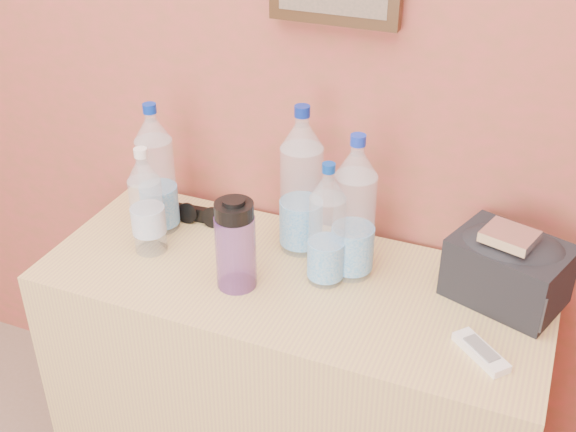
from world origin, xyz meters
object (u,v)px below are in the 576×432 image
object	(u,v)px
pet_large_c	(354,215)
nalgene_bottle	(235,244)
pet_large_a	(157,175)
foil_packet	(510,236)
toiletry_bag	(508,267)
pet_small	(147,207)
sunglasses	(202,215)
dresser	(291,393)
pet_large_d	(327,231)
pet_large_b	(301,188)
ac_remote	(481,352)

from	to	relation	value
pet_large_c	nalgene_bottle	xyz separation A→B (m)	(-0.23, -0.15, -0.05)
pet_large_a	foil_packet	xyz separation A→B (m)	(0.86, 0.01, 0.02)
nalgene_bottle	toiletry_bag	bearing A→B (deg)	17.69
pet_large_a	pet_small	world-z (taller)	pet_large_a
pet_large_c	sunglasses	xyz separation A→B (m)	(-0.43, 0.07, -0.14)
pet_large_c	foil_packet	size ratio (longest dim) A/B	3.34
dresser	pet_large_d	distance (m)	0.51
pet_large_b	pet_large_c	bearing A→B (deg)	-20.01
pet_large_a	ac_remote	xyz separation A→B (m)	(0.85, -0.18, -0.14)
foil_packet	dresser	bearing A→B (deg)	-169.22
pet_large_c	toiletry_bag	xyz separation A→B (m)	(0.35, 0.04, -0.07)
pet_large_b	ac_remote	xyz separation A→B (m)	(0.48, -0.23, -0.16)
pet_large_b	nalgene_bottle	distance (m)	0.22
dresser	pet_large_d	world-z (taller)	pet_large_d
pet_large_d	pet_small	distance (m)	0.44
pet_large_b	foil_packet	world-z (taller)	pet_large_b
pet_large_d	nalgene_bottle	size ratio (longest dim) A/B	1.34
pet_large_d	foil_packet	size ratio (longest dim) A/B	2.85
pet_large_a	toiletry_bag	world-z (taller)	pet_large_a
pet_small	pet_large_c	bearing A→B (deg)	11.29
pet_large_c	ac_remote	world-z (taller)	pet_large_c
pet_large_c	sunglasses	world-z (taller)	pet_large_c
nalgene_bottle	pet_large_b	bearing A→B (deg)	68.92
dresser	pet_large_b	world-z (taller)	pet_large_b
nalgene_bottle	sunglasses	distance (m)	0.31
pet_large_a	pet_small	bearing A→B (deg)	-72.73
dresser	pet_large_b	distance (m)	0.55
pet_small	ac_remote	distance (m)	0.83
dresser	pet_large_a	bearing A→B (deg)	168.81
pet_large_d	sunglasses	world-z (taller)	pet_large_d
pet_large_a	pet_large_b	bearing A→B (deg)	7.83
pet_large_a	pet_large_c	distance (m)	0.52
dresser	pet_large_d	xyz separation A→B (m)	(0.07, 0.02, 0.50)
pet_small	foil_packet	xyz separation A→B (m)	(0.83, 0.11, 0.05)
pet_large_b	pet_large_d	world-z (taller)	pet_large_b
pet_large_d	toiletry_bag	bearing A→B (deg)	12.56
pet_large_b	ac_remote	distance (m)	0.56
pet_large_c	pet_small	distance (m)	0.50
pet_large_d	sunglasses	xyz separation A→B (m)	(-0.39, 0.12, -0.11)
pet_large_c	foil_packet	distance (m)	0.34
nalgene_bottle	toiletry_bag	size ratio (longest dim) A/B	0.93
sunglasses	toiletry_bag	world-z (taller)	toiletry_bag
pet_large_b	pet_large_c	xyz separation A→B (m)	(0.15, -0.05, -0.01)
pet_large_b	ac_remote	world-z (taller)	pet_large_b
foil_packet	pet_large_c	bearing A→B (deg)	-177.90
dresser	sunglasses	distance (m)	0.52
pet_small	foil_packet	size ratio (longest dim) A/B	2.60
nalgene_bottle	foil_packet	distance (m)	0.59
pet_large_a	pet_large_b	distance (m)	0.37
pet_large_a	foil_packet	size ratio (longest dim) A/B	3.23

